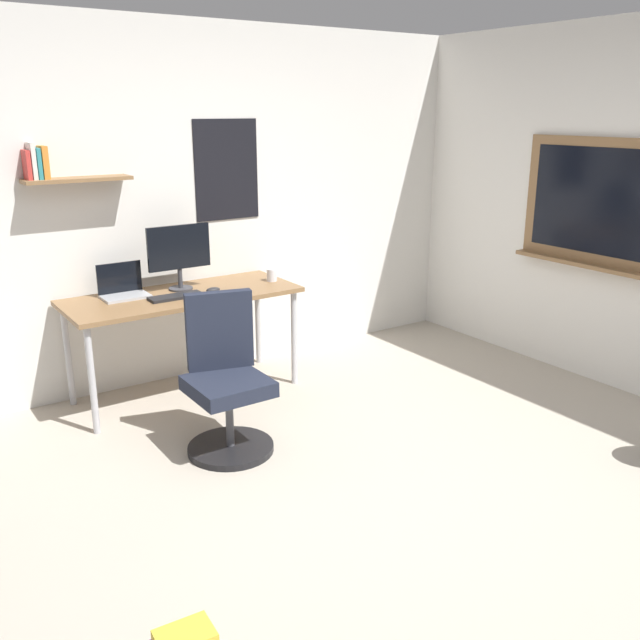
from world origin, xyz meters
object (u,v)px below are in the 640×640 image
laptop (123,289)px  keyboard (176,297)px  office_chair (226,385)px  desk (183,303)px  monitor_primary (179,253)px  coffee_mug (272,275)px  computer_mouse (213,290)px

laptop → keyboard: 0.37m
office_chair → keyboard: size_ratio=2.57×
desk → monitor_primary: 0.36m
monitor_primary → coffee_mug: bearing=-11.9°
laptop → coffee_mug: laptop is taller
desk → monitor_primary: bearing=69.4°
coffee_mug → desk: bearing=177.3°
office_chair → keyboard: office_chair is taller
laptop → computer_mouse: size_ratio=2.98×
laptop → monitor_primary: monitor_primary is taller
laptop → desk: bearing=-23.2°
office_chair → computer_mouse: 0.97m
computer_mouse → coffee_mug: size_ratio=1.13×
laptop → coffee_mug: bearing=-10.0°
keyboard → office_chair: bearing=-93.8°
coffee_mug → laptop: bearing=170.0°
desk → keyboard: bearing=-134.2°
desk → computer_mouse: size_ratio=15.55×
keyboard → computer_mouse: size_ratio=3.56×
desk → office_chair: bearing=-98.5°
computer_mouse → coffee_mug: bearing=5.6°
laptop → coffee_mug: 1.09m
keyboard → coffee_mug: (0.79, 0.05, 0.04)m
office_chair → laptop: (-0.23, 1.07, 0.40)m
keyboard → monitor_primary: bearing=57.6°
computer_mouse → desk: bearing=157.3°
computer_mouse → coffee_mug: coffee_mug is taller
monitor_primary → computer_mouse: bearing=-50.3°
desk → coffee_mug: (0.71, -0.03, 0.11)m
office_chair → computer_mouse: bearing=68.0°
keyboard → coffee_mug: 0.79m
monitor_primary → coffee_mug: size_ratio=5.04×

